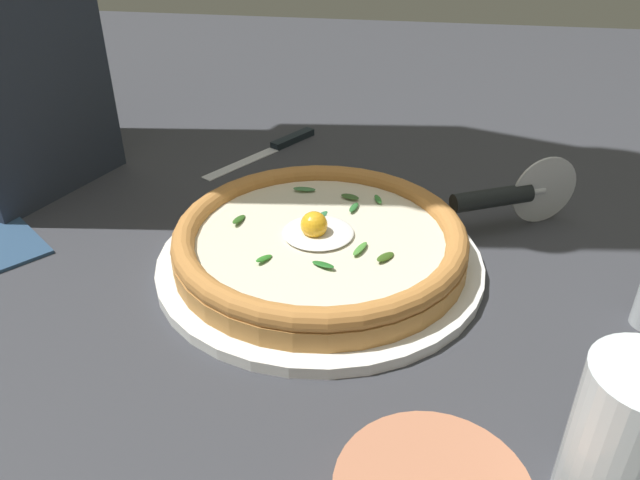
{
  "coord_description": "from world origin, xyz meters",
  "views": [
    {
      "loc": [
        0.13,
        -0.54,
        0.38
      ],
      "look_at": [
        0.05,
        0.01,
        0.03
      ],
      "focal_mm": 34.85,
      "sensor_mm": 36.0,
      "label": 1
    }
  ],
  "objects_px": {
    "pizza_cutter": "(509,195)",
    "table_knife": "(278,146)",
    "pizza": "(320,240)",
    "drinking_glass": "(625,451)"
  },
  "relations": [
    {
      "from": "pizza_cutter",
      "to": "table_knife",
      "type": "relative_size",
      "value": 0.77
    },
    {
      "from": "pizza",
      "to": "table_knife",
      "type": "height_order",
      "value": "pizza"
    },
    {
      "from": "table_knife",
      "to": "drinking_glass",
      "type": "bearing_deg",
      "value": -57.83
    },
    {
      "from": "pizza_cutter",
      "to": "table_knife",
      "type": "xyz_separation_m",
      "value": [
        -0.31,
        0.19,
        -0.04
      ]
    },
    {
      "from": "table_knife",
      "to": "pizza",
      "type": "bearing_deg",
      "value": -69.74
    },
    {
      "from": "pizza",
      "to": "drinking_glass",
      "type": "xyz_separation_m",
      "value": [
        0.24,
        -0.25,
        0.02
      ]
    },
    {
      "from": "pizza",
      "to": "drinking_glass",
      "type": "bearing_deg",
      "value": -46.8
    },
    {
      "from": "pizza",
      "to": "drinking_glass",
      "type": "relative_size",
      "value": 2.63
    },
    {
      "from": "pizza_cutter",
      "to": "table_knife",
      "type": "distance_m",
      "value": 0.37
    },
    {
      "from": "pizza_cutter",
      "to": "table_knife",
      "type": "height_order",
      "value": "pizza_cutter"
    }
  ]
}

